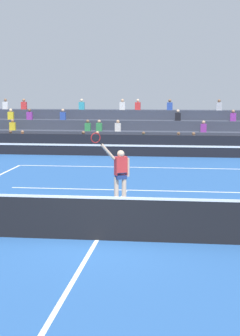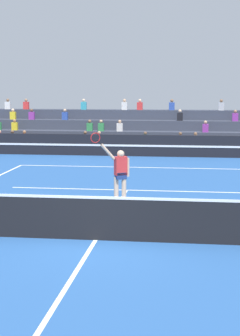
% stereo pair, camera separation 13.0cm
% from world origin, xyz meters
% --- Properties ---
extents(ground_plane, '(120.00, 120.00, 0.00)m').
position_xyz_m(ground_plane, '(0.00, 0.00, 0.00)').
color(ground_plane, '#285699').
extents(court_lines, '(11.10, 23.90, 0.01)m').
position_xyz_m(court_lines, '(0.00, 0.00, 0.00)').
color(court_lines, white).
rests_on(court_lines, ground).
extents(tennis_net, '(12.00, 0.10, 1.10)m').
position_xyz_m(tennis_net, '(0.00, 0.00, 0.54)').
color(tennis_net, '#2D6B38').
rests_on(tennis_net, ground).
extents(sponsor_banner_wall, '(18.00, 0.26, 1.10)m').
position_xyz_m(sponsor_banner_wall, '(0.00, 15.89, 0.55)').
color(sponsor_banner_wall, black).
rests_on(sponsor_banner_wall, ground).
extents(bleacher_stand, '(20.48, 3.80, 2.83)m').
position_xyz_m(bleacher_stand, '(-0.01, 19.06, 0.84)').
color(bleacher_stand, '#383D4C').
rests_on(bleacher_stand, ground).
extents(tennis_player, '(1.13, 0.73, 2.33)m').
position_xyz_m(tennis_player, '(0.09, 3.79, 0.98)').
color(tennis_player, beige).
rests_on(tennis_player, ground).
extents(tennis_ball, '(0.07, 0.07, 0.07)m').
position_xyz_m(tennis_ball, '(-1.46, 1.61, 0.03)').
color(tennis_ball, '#C6DB33').
rests_on(tennis_ball, ground).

